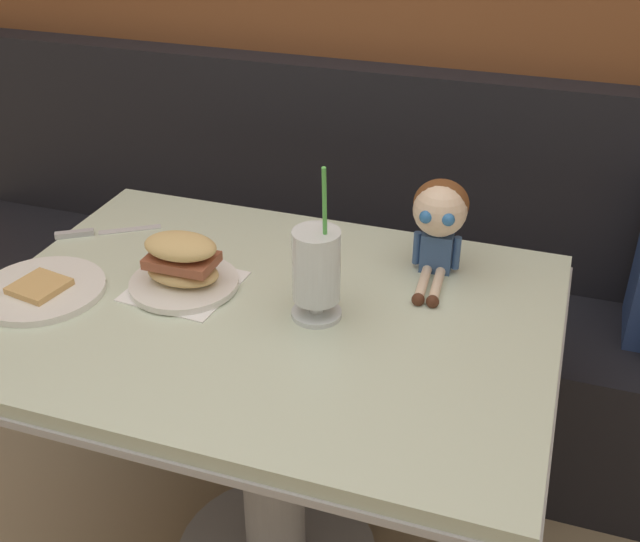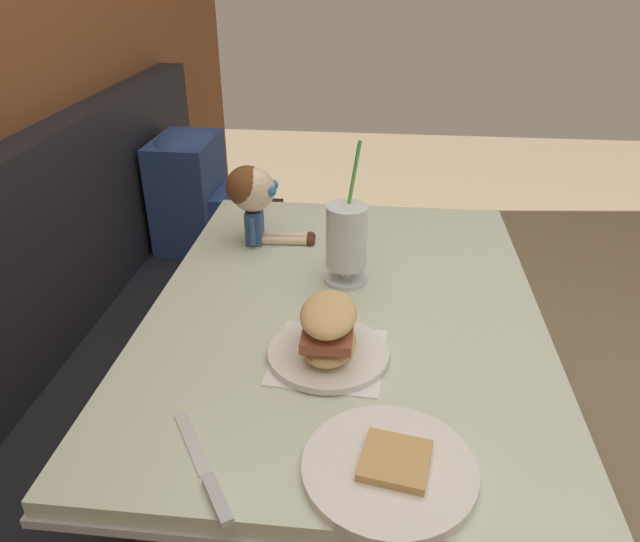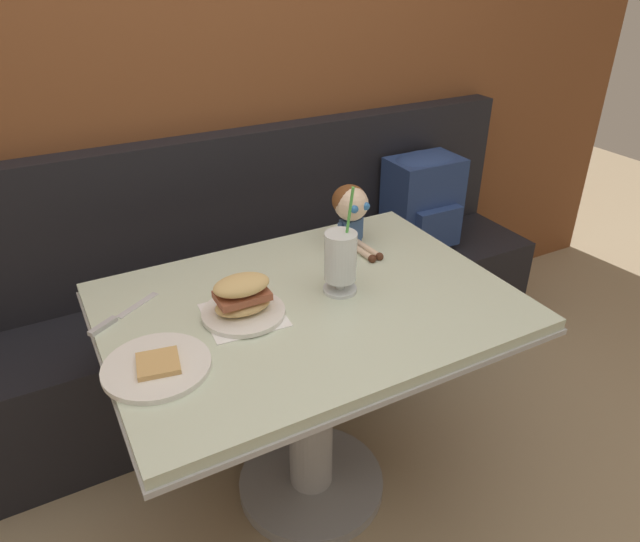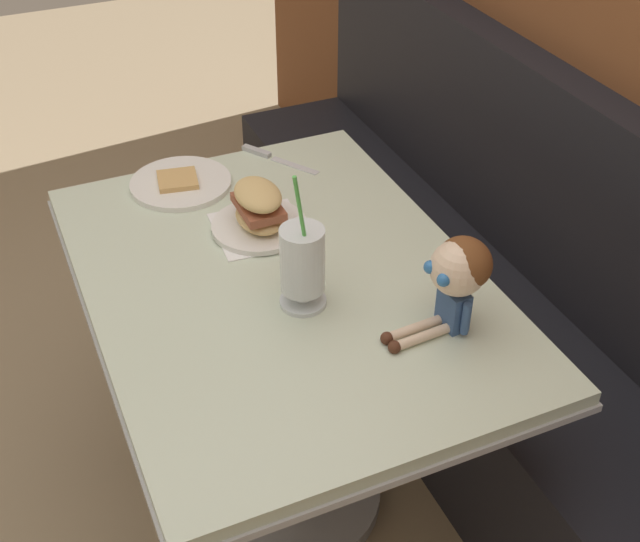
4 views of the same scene
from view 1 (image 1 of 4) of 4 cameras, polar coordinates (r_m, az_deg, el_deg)
The scene contains 7 objects.
booth_bench at distance 2.22m, azimuth 2.52°, elevation -3.23°, with size 2.60×0.48×1.00m.
diner_table at distance 1.61m, azimuth -3.75°, elevation -8.59°, with size 1.11×0.81×0.74m.
toast_plate at distance 1.63m, azimuth -19.91°, elevation -1.29°, with size 0.25×0.25×0.03m.
milkshake_glass at distance 1.42m, azimuth -0.26°, elevation 0.05°, with size 0.10×0.10×0.32m.
sandwich_plate at distance 1.56m, azimuth -10.13°, elevation 0.28°, with size 0.22×0.22×0.12m.
butter_knife at distance 1.83m, azimuth -16.65°, elevation 2.74°, with size 0.21×0.14×0.01m.
seated_doll at distance 1.57m, azimuth 8.84°, elevation 4.14°, with size 0.12×0.22×0.20m.
Camera 1 is at (0.50, -0.97, 1.56)m, focal length 43.27 mm.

